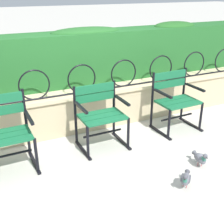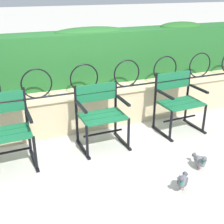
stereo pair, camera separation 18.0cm
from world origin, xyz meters
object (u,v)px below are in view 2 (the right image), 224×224
(park_chair_left, at_px, (4,129))
(park_chair_centre, at_px, (101,113))
(pigeon_far_side, at_px, (200,160))
(park_chair_right, at_px, (178,100))
(pigeon_near_chairs, at_px, (183,181))

(park_chair_left, height_order, park_chair_centre, park_chair_left)
(park_chair_centre, height_order, pigeon_far_side, park_chair_centre)
(park_chair_centre, distance_m, park_chair_right, 1.21)
(park_chair_right, bearing_deg, pigeon_near_chairs, -120.75)
(pigeon_far_side, bearing_deg, park_chair_centre, 130.94)
(park_chair_left, bearing_deg, park_chair_centre, 1.88)
(park_chair_centre, distance_m, pigeon_far_side, 1.37)
(park_chair_right, relative_size, pigeon_near_chairs, 3.67)
(pigeon_near_chairs, bearing_deg, park_chair_right, 59.25)
(park_chair_left, xyz_separation_m, park_chair_centre, (1.21, 0.04, -0.02))
(park_chair_left, distance_m, park_chair_right, 2.43)
(park_chair_centre, bearing_deg, park_chair_right, 0.47)
(pigeon_near_chairs, bearing_deg, park_chair_left, 143.93)
(park_chair_left, xyz_separation_m, pigeon_far_side, (2.09, -0.96, -0.36))
(park_chair_left, relative_size, park_chair_right, 1.03)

